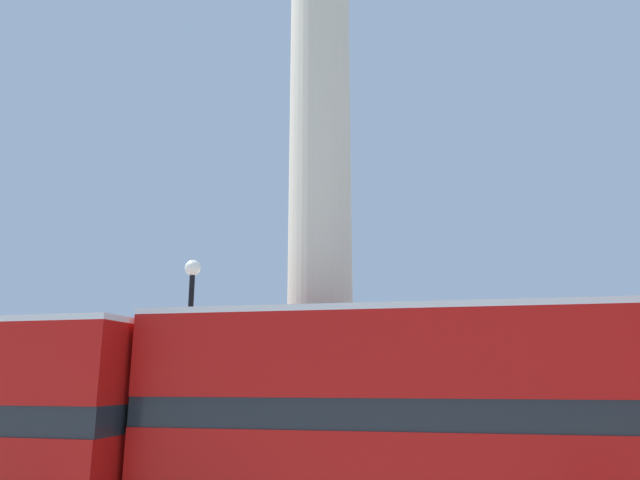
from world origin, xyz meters
The scene contains 3 objects.
monument_column centered at (0.00, 0.00, 7.26)m, with size 4.95×4.95×21.24m.
bus_c centered at (2.51, -4.18, 2.44)m, with size 10.22×2.76×4.42m.
street_lamp centered at (-3.09, -1.71, 3.41)m, with size 0.42×0.42×6.14m.
Camera 1 is at (3.08, -15.59, 3.11)m, focal length 32.00 mm.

